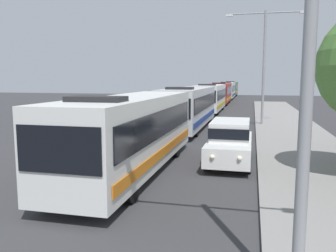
{
  "coord_description": "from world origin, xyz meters",
  "views": [
    {
      "loc": [
        3.3,
        -2.58,
        3.73
      ],
      "look_at": [
        -0.44,
        12.86,
        1.58
      ],
      "focal_mm": 37.21,
      "sensor_mm": 36.0,
      "label": 1
    }
  ],
  "objects_px": {
    "bus_second_in_line": "(189,106)",
    "streetlamp_mid": "(264,56)",
    "bus_middle": "(211,97)",
    "bus_fourth_in_line": "(221,93)",
    "bus_rear": "(227,90)",
    "bus_tail_end": "(231,88)",
    "white_suv": "(230,140)",
    "bus_lead": "(133,130)"
  },
  "relations": [
    {
      "from": "bus_second_in_line",
      "to": "bus_fourth_in_line",
      "type": "xyz_separation_m",
      "value": [
        -0.0,
        26.61,
        -0.0
      ]
    },
    {
      "from": "bus_lead",
      "to": "bus_second_in_line",
      "type": "relative_size",
      "value": 0.93
    },
    {
      "from": "bus_fourth_in_line",
      "to": "bus_rear",
      "type": "relative_size",
      "value": 1.05
    },
    {
      "from": "bus_tail_end",
      "to": "white_suv",
      "type": "xyz_separation_m",
      "value": [
        3.7,
        -61.86,
        -0.65
      ]
    },
    {
      "from": "bus_middle",
      "to": "white_suv",
      "type": "height_order",
      "value": "bus_middle"
    },
    {
      "from": "bus_rear",
      "to": "streetlamp_mid",
      "type": "xyz_separation_m",
      "value": [
        5.4,
        -36.41,
        3.83
      ]
    },
    {
      "from": "bus_middle",
      "to": "bus_tail_end",
      "type": "distance_m",
      "value": 37.87
    },
    {
      "from": "bus_tail_end",
      "to": "bus_second_in_line",
      "type": "bearing_deg",
      "value": -90.0
    },
    {
      "from": "bus_tail_end",
      "to": "streetlamp_mid",
      "type": "relative_size",
      "value": 1.19
    },
    {
      "from": "bus_second_in_line",
      "to": "white_suv",
      "type": "bearing_deg",
      "value": -70.25
    },
    {
      "from": "bus_fourth_in_line",
      "to": "streetlamp_mid",
      "type": "height_order",
      "value": "streetlamp_mid"
    },
    {
      "from": "bus_lead",
      "to": "bus_fourth_in_line",
      "type": "height_order",
      "value": "same"
    },
    {
      "from": "bus_second_in_line",
      "to": "bus_fourth_in_line",
      "type": "height_order",
      "value": "same"
    },
    {
      "from": "bus_rear",
      "to": "white_suv",
      "type": "distance_m",
      "value": 49.8
    },
    {
      "from": "bus_middle",
      "to": "bus_fourth_in_line",
      "type": "height_order",
      "value": "same"
    },
    {
      "from": "bus_fourth_in_line",
      "to": "bus_rear",
      "type": "height_order",
      "value": "same"
    },
    {
      "from": "bus_lead",
      "to": "bus_tail_end",
      "type": "height_order",
      "value": "same"
    },
    {
      "from": "streetlamp_mid",
      "to": "bus_fourth_in_line",
      "type": "bearing_deg",
      "value": 102.85
    },
    {
      "from": "bus_lead",
      "to": "white_suv",
      "type": "relative_size",
      "value": 2.19
    },
    {
      "from": "bus_rear",
      "to": "bus_second_in_line",
      "type": "bearing_deg",
      "value": -90.0
    },
    {
      "from": "bus_rear",
      "to": "bus_tail_end",
      "type": "relative_size",
      "value": 1.03
    },
    {
      "from": "streetlamp_mid",
      "to": "bus_rear",
      "type": "bearing_deg",
      "value": 98.43
    },
    {
      "from": "bus_second_in_line",
      "to": "streetlamp_mid",
      "type": "distance_m",
      "value": 7.25
    },
    {
      "from": "bus_middle",
      "to": "streetlamp_mid",
      "type": "xyz_separation_m",
      "value": [
        5.4,
        -10.73,
        3.83
      ]
    },
    {
      "from": "bus_lead",
      "to": "streetlamp_mid",
      "type": "xyz_separation_m",
      "value": [
        5.4,
        15.68,
        3.83
      ]
    },
    {
      "from": "bus_rear",
      "to": "bus_tail_end",
      "type": "xyz_separation_m",
      "value": [
        -0.0,
        12.2,
        -0.0
      ]
    },
    {
      "from": "bus_middle",
      "to": "bus_tail_end",
      "type": "relative_size",
      "value": 1.05
    },
    {
      "from": "bus_rear",
      "to": "bus_middle",
      "type": "bearing_deg",
      "value": -90.0
    },
    {
      "from": "white_suv",
      "to": "streetlamp_mid",
      "type": "height_order",
      "value": "streetlamp_mid"
    },
    {
      "from": "bus_tail_end",
      "to": "bus_middle",
      "type": "bearing_deg",
      "value": -90.0
    },
    {
      "from": "bus_second_in_line",
      "to": "bus_rear",
      "type": "xyz_separation_m",
      "value": [
        -0.0,
        39.36,
        -0.0
      ]
    },
    {
      "from": "bus_middle",
      "to": "bus_fourth_in_line",
      "type": "xyz_separation_m",
      "value": [
        0.0,
        12.93,
        0.0
      ]
    },
    {
      "from": "streetlamp_mid",
      "to": "bus_tail_end",
      "type": "bearing_deg",
      "value": 96.34
    },
    {
      "from": "bus_middle",
      "to": "bus_fourth_in_line",
      "type": "distance_m",
      "value": 12.93
    },
    {
      "from": "bus_rear",
      "to": "bus_tail_end",
      "type": "height_order",
      "value": "same"
    },
    {
      "from": "bus_fourth_in_line",
      "to": "bus_tail_end",
      "type": "height_order",
      "value": "same"
    },
    {
      "from": "bus_lead",
      "to": "white_suv",
      "type": "distance_m",
      "value": 4.47
    },
    {
      "from": "bus_second_in_line",
      "to": "bus_tail_end",
      "type": "bearing_deg",
      "value": 90.0
    },
    {
      "from": "bus_lead",
      "to": "bus_tail_end",
      "type": "distance_m",
      "value": 64.29
    },
    {
      "from": "bus_fourth_in_line",
      "to": "bus_tail_end",
      "type": "distance_m",
      "value": 24.95
    },
    {
      "from": "bus_middle",
      "to": "bus_tail_end",
      "type": "xyz_separation_m",
      "value": [
        -0.0,
        37.87,
        -0.0
      ]
    },
    {
      "from": "bus_middle",
      "to": "streetlamp_mid",
      "type": "height_order",
      "value": "streetlamp_mid"
    }
  ]
}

